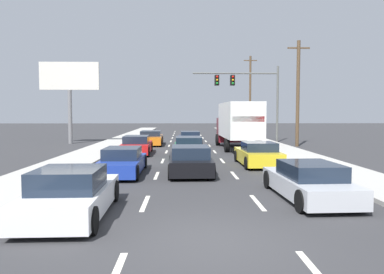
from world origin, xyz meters
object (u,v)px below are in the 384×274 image
(car_orange, at_px, (151,138))
(car_red, at_px, (137,146))
(box_truck, at_px, (238,123))
(car_white, at_px, (71,195))
(car_blue, at_px, (122,162))
(car_black, at_px, (190,161))
(traffic_signal_mast, at_px, (243,87))
(car_navy, at_px, (190,139))
(utility_pole_mid, at_px, (298,92))
(car_green, at_px, (189,148))
(car_silver, at_px, (309,182))
(utility_pole_far, at_px, (250,94))
(car_yellow, at_px, (258,155))
(roadside_billboard, at_px, (69,84))

(car_orange, relative_size, car_red, 1.04)
(box_truck, bearing_deg, car_white, -111.30)
(car_white, distance_m, box_truck, 19.53)
(car_red, bearing_deg, car_blue, -87.43)
(car_white, relative_size, car_black, 1.00)
(box_truck, height_order, traffic_signal_mast, traffic_signal_mast)
(car_navy, height_order, utility_pole_mid, utility_pole_mid)
(utility_pole_mid, bearing_deg, car_green, -140.22)
(car_red, xyz_separation_m, car_silver, (7.04, -13.23, -0.03))
(car_green, height_order, utility_pole_far, utility_pole_far)
(car_red, height_order, box_truck, box_truck)
(car_orange, bearing_deg, car_yellow, -62.59)
(car_white, height_order, car_silver, car_white)
(car_navy, relative_size, car_yellow, 0.98)
(car_blue, xyz_separation_m, car_yellow, (6.60, 2.56, 0.02))
(car_silver, height_order, utility_pole_far, utility_pole_far)
(car_orange, bearing_deg, traffic_signal_mast, 19.47)
(box_truck, xyz_separation_m, utility_pole_mid, (5.24, 2.34, 2.41))
(utility_pole_far, height_order, roadside_billboard, utility_pole_far)
(car_green, relative_size, car_black, 1.08)
(car_white, distance_m, car_navy, 21.45)
(car_white, bearing_deg, car_navy, 80.56)
(car_yellow, bearing_deg, car_red, 140.95)
(box_truck, distance_m, traffic_signal_mast, 7.88)
(car_red, distance_m, car_black, 8.93)
(car_orange, bearing_deg, car_green, -71.58)
(roadside_billboard, bearing_deg, car_blue, -66.53)
(roadside_billboard, bearing_deg, utility_pole_mid, -9.75)
(car_blue, xyz_separation_m, box_truck, (6.84, 11.28, 1.48))
(car_blue, relative_size, car_navy, 1.15)
(car_silver, bearing_deg, traffic_signal_mast, 85.84)
(car_silver, height_order, roadside_billboard, roadside_billboard)
(box_truck, relative_size, car_yellow, 2.02)
(car_green, xyz_separation_m, car_black, (-0.03, -6.14, -0.01))
(car_green, bearing_deg, utility_pole_mid, 39.78)
(car_orange, relative_size, traffic_signal_mast, 0.58)
(utility_pole_far, bearing_deg, car_blue, -109.25)
(box_truck, bearing_deg, car_navy, 139.76)
(car_silver, relative_size, traffic_signal_mast, 0.56)
(box_truck, distance_m, roadside_billboard, 15.66)
(car_red, relative_size, box_truck, 0.54)
(utility_pole_far, distance_m, roadside_billboard, 25.80)
(car_red, height_order, car_white, car_white)
(car_blue, height_order, car_black, car_black)
(car_white, relative_size, box_truck, 0.51)
(car_red, xyz_separation_m, car_blue, (0.37, -8.21, -0.03))
(car_blue, distance_m, car_yellow, 7.08)
(utility_pole_far, bearing_deg, car_orange, -122.49)
(utility_pole_mid, bearing_deg, car_orange, 171.87)
(car_orange, xyz_separation_m, utility_pole_mid, (12.11, -1.73, 3.85))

